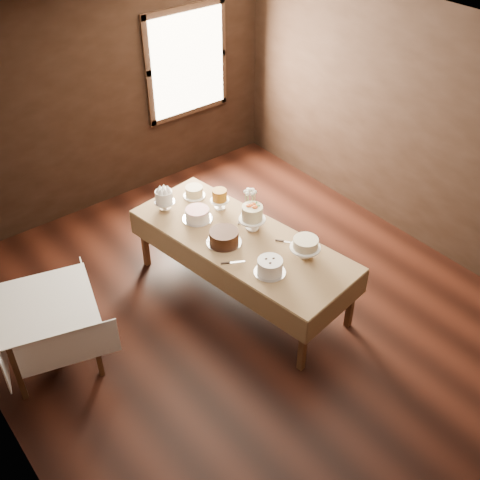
{
  "coord_description": "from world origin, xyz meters",
  "views": [
    {
      "loc": [
        -2.82,
        -3.35,
        4.46
      ],
      "look_at": [
        0.0,
        0.2,
        0.95
      ],
      "focal_mm": 43.9,
      "sensor_mm": 36.0,
      "label": 1
    }
  ],
  "objects_px": {
    "cake_caramel": "(220,200)",
    "cake_chocolate": "(224,237)",
    "cake_cream": "(305,248)",
    "cake_server_e": "(237,262)",
    "display_table": "(242,242)",
    "cake_server_d": "(241,216)",
    "cake_server_b": "(291,243)",
    "cake_server_c": "(221,230)",
    "flower_vase": "(250,212)",
    "cake_speckled": "(194,192)",
    "side_table": "(45,310)",
    "cake_swirl": "(270,267)",
    "cake_lattice": "(197,215)",
    "cake_flowers": "(252,219)",
    "cake_meringue": "(164,201)"
  },
  "relations": [
    {
      "from": "cake_caramel",
      "to": "cake_chocolate",
      "type": "height_order",
      "value": "cake_caramel"
    },
    {
      "from": "cake_cream",
      "to": "cake_server_e",
      "type": "relative_size",
      "value": 1.28
    },
    {
      "from": "cake_caramel",
      "to": "cake_cream",
      "type": "height_order",
      "value": "cake_caramel"
    },
    {
      "from": "display_table",
      "to": "cake_server_d",
      "type": "height_order",
      "value": "cake_server_d"
    },
    {
      "from": "display_table",
      "to": "cake_server_b",
      "type": "height_order",
      "value": "cake_server_b"
    },
    {
      "from": "cake_caramel",
      "to": "cake_chocolate",
      "type": "xyz_separation_m",
      "value": [
        -0.34,
        -0.52,
        -0.04
      ]
    },
    {
      "from": "cake_server_c",
      "to": "flower_vase",
      "type": "relative_size",
      "value": 1.67
    },
    {
      "from": "cake_chocolate",
      "to": "cake_cream",
      "type": "height_order",
      "value": "cake_cream"
    },
    {
      "from": "cake_speckled",
      "to": "cake_cream",
      "type": "xyz_separation_m",
      "value": [
        0.24,
        -1.57,
        0.04
      ]
    },
    {
      "from": "side_table",
      "to": "cake_swirl",
      "type": "relative_size",
      "value": 3.54
    },
    {
      "from": "cake_lattice",
      "to": "flower_vase",
      "type": "bearing_deg",
      "value": -34.4
    },
    {
      "from": "side_table",
      "to": "cake_speckled",
      "type": "xyz_separation_m",
      "value": [
        2.07,
        0.58,
        0.16
      ]
    },
    {
      "from": "side_table",
      "to": "cake_flowers",
      "type": "height_order",
      "value": "cake_flowers"
    },
    {
      "from": "side_table",
      "to": "cake_cream",
      "type": "distance_m",
      "value": 2.53
    },
    {
      "from": "display_table",
      "to": "cake_speckled",
      "type": "xyz_separation_m",
      "value": [
        0.07,
        0.95,
        0.11
      ]
    },
    {
      "from": "side_table",
      "to": "cake_lattice",
      "type": "height_order",
      "value": "cake_lattice"
    },
    {
      "from": "cake_speckled",
      "to": "cake_server_b",
      "type": "height_order",
      "value": "cake_speckled"
    },
    {
      "from": "cake_swirl",
      "to": "cake_server_c",
      "type": "height_order",
      "value": "cake_swirl"
    },
    {
      "from": "cake_caramel",
      "to": "cake_server_b",
      "type": "xyz_separation_m",
      "value": [
        0.2,
        -0.95,
        -0.1
      ]
    },
    {
      "from": "cake_meringue",
      "to": "cake_server_d",
      "type": "relative_size",
      "value": 1.02
    },
    {
      "from": "side_table",
      "to": "cake_server_e",
      "type": "relative_size",
      "value": 4.57
    },
    {
      "from": "flower_vase",
      "to": "cake_chocolate",
      "type": "bearing_deg",
      "value": -159.52
    },
    {
      "from": "cake_flowers",
      "to": "cake_cream",
      "type": "height_order",
      "value": "cake_flowers"
    },
    {
      "from": "cake_speckled",
      "to": "cake_swirl",
      "type": "bearing_deg",
      "value": -97.39
    },
    {
      "from": "display_table",
      "to": "cake_flowers",
      "type": "bearing_deg",
      "value": 18.47
    },
    {
      "from": "cake_lattice",
      "to": "cake_chocolate",
      "type": "height_order",
      "value": "cake_chocolate"
    },
    {
      "from": "cake_server_d",
      "to": "cake_lattice",
      "type": "bearing_deg",
      "value": 108.34
    },
    {
      "from": "cake_chocolate",
      "to": "cake_server_d",
      "type": "distance_m",
      "value": 0.51
    },
    {
      "from": "cake_flowers",
      "to": "cake_server_b",
      "type": "height_order",
      "value": "cake_flowers"
    },
    {
      "from": "display_table",
      "to": "flower_vase",
      "type": "xyz_separation_m",
      "value": [
        0.3,
        0.24,
        0.13
      ]
    },
    {
      "from": "side_table",
      "to": "cake_server_b",
      "type": "relative_size",
      "value": 4.57
    },
    {
      "from": "cake_lattice",
      "to": "cake_server_c",
      "type": "height_order",
      "value": "cake_lattice"
    },
    {
      "from": "cake_meringue",
      "to": "cake_chocolate",
      "type": "relative_size",
      "value": 0.57
    },
    {
      "from": "cake_speckled",
      "to": "cake_server_d",
      "type": "relative_size",
      "value": 1.16
    },
    {
      "from": "side_table",
      "to": "cake_speckled",
      "type": "bearing_deg",
      "value": 15.51
    },
    {
      "from": "cake_meringue",
      "to": "cake_flowers",
      "type": "height_order",
      "value": "cake_flowers"
    },
    {
      "from": "cake_speckled",
      "to": "cake_flowers",
      "type": "bearing_deg",
      "value": -82.09
    },
    {
      "from": "cake_server_c",
      "to": "cake_server_b",
      "type": "bearing_deg",
      "value": -177.19
    },
    {
      "from": "cake_meringue",
      "to": "cake_server_e",
      "type": "xyz_separation_m",
      "value": [
        0.06,
        -1.22,
        -0.11
      ]
    },
    {
      "from": "cake_chocolate",
      "to": "cake_server_e",
      "type": "relative_size",
      "value": 1.78
    },
    {
      "from": "cake_meringue",
      "to": "cake_server_d",
      "type": "distance_m",
      "value": 0.86
    },
    {
      "from": "cake_swirl",
      "to": "cake_server_e",
      "type": "relative_size",
      "value": 1.29
    },
    {
      "from": "side_table",
      "to": "cake_lattice",
      "type": "distance_m",
      "value": 1.86
    },
    {
      "from": "side_table",
      "to": "cake_speckled",
      "type": "distance_m",
      "value": 2.16
    },
    {
      "from": "side_table",
      "to": "cake_server_b",
      "type": "xyz_separation_m",
      "value": [
        2.35,
        -0.75,
        0.11
      ]
    },
    {
      "from": "cake_server_b",
      "to": "cake_server_e",
      "type": "height_order",
      "value": "same"
    },
    {
      "from": "cake_speckled",
      "to": "cake_cream",
      "type": "relative_size",
      "value": 0.9
    },
    {
      "from": "cake_chocolate",
      "to": "cake_server_c",
      "type": "relative_size",
      "value": 1.78
    },
    {
      "from": "cake_cream",
      "to": "cake_server_d",
      "type": "bearing_deg",
      "value": 94.09
    },
    {
      "from": "display_table",
      "to": "cake_cream",
      "type": "height_order",
      "value": "cake_cream"
    }
  ]
}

